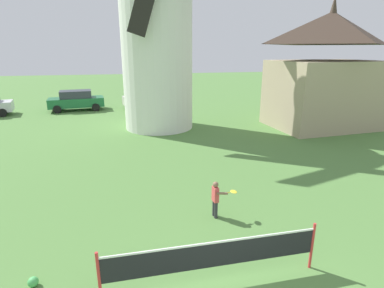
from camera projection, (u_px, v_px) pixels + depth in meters
name	position (u px, v px, depth m)	size (l,w,h in m)	color
windmill	(156.00, 18.00, 17.02)	(8.15, 4.79, 13.33)	white
tennis_net	(214.00, 255.00, 6.05)	(4.49, 0.06, 1.10)	red
player_far	(216.00, 197.00, 8.57)	(0.70, 0.40, 1.09)	#333338
stray_ball	(33.00, 282.00, 6.14)	(0.21, 0.21, 0.21)	#4CB259
parked_car_green	(76.00, 100.00, 23.95)	(4.30, 2.26, 1.56)	#1E6638
parked_car_cream	(151.00, 98.00, 25.04)	(4.72, 2.56, 1.56)	silver
chapel	(326.00, 73.00, 18.16)	(6.62, 5.07, 7.60)	tan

